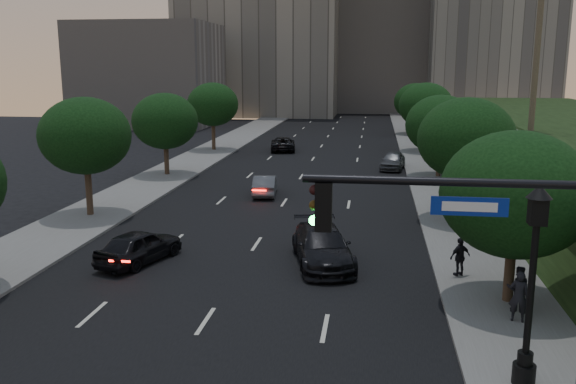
# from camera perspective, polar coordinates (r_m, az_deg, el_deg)

# --- Properties ---
(road_surface) EXTENTS (16.00, 140.00, 0.02)m
(road_surface) POSITION_cam_1_polar(r_m,az_deg,el_deg) (44.57, 0.94, 0.98)
(road_surface) COLOR black
(road_surface) RESTS_ON ground
(sidewalk_right) EXTENTS (4.50, 140.00, 0.15)m
(sidewalk_right) POSITION_cam_1_polar(r_m,az_deg,el_deg) (44.50, 14.16, 0.68)
(sidewalk_right) COLOR slate
(sidewalk_right) RESTS_ON ground
(sidewalk_left) EXTENTS (4.50, 140.00, 0.15)m
(sidewalk_left) POSITION_cam_1_polar(r_m,az_deg,el_deg) (46.91, -11.58, 1.37)
(sidewalk_left) COLOR slate
(sidewalk_left) RESTS_ON ground
(parapet_wall) EXTENTS (0.35, 90.00, 0.70)m
(parapet_wall) POSITION_cam_1_polar(r_m,az_deg,el_deg) (42.42, 19.12, 5.70)
(parapet_wall) COLOR slate
(parapet_wall) RESTS_ON embankment
(office_block_left) EXTENTS (26.00, 20.00, 32.00)m
(office_block_left) POSITION_cam_1_polar(r_m,az_deg,el_deg) (107.47, -2.48, 15.89)
(office_block_left) COLOR gray
(office_block_left) RESTS_ON ground
(office_block_mid) EXTENTS (22.00, 18.00, 26.00)m
(office_block_mid) POSITION_cam_1_polar(r_m,az_deg,el_deg) (115.53, 8.59, 14.00)
(office_block_mid) COLOR #A7A099
(office_block_mid) RESTS_ON ground
(office_block_right) EXTENTS (20.00, 22.00, 36.00)m
(office_block_right) POSITION_cam_1_polar(r_m,az_deg,el_deg) (111.42, 18.37, 16.21)
(office_block_right) COLOR gray
(office_block_right) RESTS_ON ground
(office_block_filler) EXTENTS (18.00, 16.00, 14.00)m
(office_block_filler) POSITION_cam_1_polar(r_m,az_deg,el_deg) (89.15, -12.81, 10.66)
(office_block_filler) COLOR #A7A099
(office_block_filler) RESTS_ON ground
(tree_right_a) EXTENTS (5.20, 5.20, 6.24)m
(tree_right_a) POSITION_cam_1_polar(r_m,az_deg,el_deg) (22.43, 20.51, -0.22)
(tree_right_a) COLOR #38281C
(tree_right_a) RESTS_ON ground
(tree_right_b) EXTENTS (5.20, 5.20, 6.74)m
(tree_right_b) POSITION_cam_1_polar(r_m,az_deg,el_deg) (34.02, 16.34, 4.79)
(tree_right_b) COLOR #38281C
(tree_right_b) RESTS_ON ground
(tree_right_c) EXTENTS (5.20, 5.20, 6.24)m
(tree_right_c) POSITION_cam_1_polar(r_m,az_deg,el_deg) (46.90, 14.09, 6.12)
(tree_right_c) COLOR #38281C
(tree_right_c) RESTS_ON ground
(tree_right_d) EXTENTS (5.20, 5.20, 6.74)m
(tree_right_d) POSITION_cam_1_polar(r_m,az_deg,el_deg) (60.76, 12.77, 7.88)
(tree_right_d) COLOR #38281C
(tree_right_d) RESTS_ON ground
(tree_right_e) EXTENTS (5.20, 5.20, 6.24)m
(tree_right_e) POSITION_cam_1_polar(r_m,az_deg,el_deg) (75.72, 11.86, 8.28)
(tree_right_e) COLOR #38281C
(tree_right_e) RESTS_ON ground
(tree_left_b) EXTENTS (5.00, 5.00, 6.71)m
(tree_left_b) POSITION_cam_1_polar(r_m,az_deg,el_deg) (35.34, -18.45, 5.01)
(tree_left_b) COLOR #38281C
(tree_left_b) RESTS_ON ground
(tree_left_c) EXTENTS (5.00, 5.00, 6.34)m
(tree_left_c) POSITION_cam_1_polar(r_m,az_deg,el_deg) (47.31, -11.44, 6.51)
(tree_left_c) COLOR #38281C
(tree_left_c) RESTS_ON ground
(tree_left_d) EXTENTS (5.00, 5.00, 6.71)m
(tree_left_d) POSITION_cam_1_polar(r_m,az_deg,el_deg) (60.63, -7.05, 8.13)
(tree_left_d) COLOR #38281C
(tree_left_d) RESTS_ON ground
(traffic_signal_mast) EXTENTS (5.68, 0.56, 7.00)m
(traffic_signal_mast) POSITION_cam_1_polar(r_m,az_deg,el_deg) (12.62, 21.55, -11.11)
(traffic_signal_mast) COLOR black
(traffic_signal_mast) RESTS_ON ground
(street_lamp) EXTENTS (0.64, 0.64, 5.62)m
(street_lamp) POSITION_cam_1_polar(r_m,az_deg,el_deg) (16.99, 21.75, -8.94)
(street_lamp) COLOR black
(street_lamp) RESTS_ON ground
(sedan_near_left) EXTENTS (3.02, 4.67, 1.48)m
(sedan_near_left) POSITION_cam_1_polar(r_m,az_deg,el_deg) (27.12, -13.75, -4.95)
(sedan_near_left) COLOR black
(sedan_near_left) RESTS_ON ground
(sedan_mid_left) EXTENTS (1.87, 4.21, 1.34)m
(sedan_mid_left) POSITION_cam_1_polar(r_m,az_deg,el_deg) (39.88, -2.16, 0.64)
(sedan_mid_left) COLOR #53555A
(sedan_mid_left) RESTS_ON ground
(sedan_far_left) EXTENTS (3.03, 5.31, 1.40)m
(sedan_far_left) POSITION_cam_1_polar(r_m,az_deg,el_deg) (60.53, -0.48, 4.53)
(sedan_far_left) COLOR black
(sedan_far_left) RESTS_ON ground
(sedan_near_right) EXTENTS (3.46, 5.87, 1.60)m
(sedan_near_right) POSITION_cam_1_polar(r_m,az_deg,el_deg) (26.17, 3.24, -5.09)
(sedan_near_right) COLOR black
(sedan_near_right) RESTS_ON ground
(sedan_far_right) EXTENTS (2.37, 4.52, 1.47)m
(sedan_far_right) POSITION_cam_1_polar(r_m,az_deg,el_deg) (50.41, 9.78, 2.91)
(sedan_far_right) COLOR #4E5256
(sedan_far_right) RESTS_ON ground
(pedestrian_a) EXTENTS (0.70, 0.53, 1.72)m
(pedestrian_a) POSITION_cam_1_polar(r_m,az_deg,el_deg) (21.50, 20.78, -9.11)
(pedestrian_a) COLOR black
(pedestrian_a) RESTS_ON sidewalk_right
(pedestrian_b) EXTENTS (0.82, 0.66, 1.57)m
(pedestrian_b) POSITION_cam_1_polar(r_m,az_deg,el_deg) (22.46, 20.72, -8.42)
(pedestrian_b) COLOR black
(pedestrian_b) RESTS_ON sidewalk_right
(pedestrian_c) EXTENTS (0.98, 0.78, 1.56)m
(pedestrian_c) POSITION_cam_1_polar(r_m,az_deg,el_deg) (25.27, 15.80, -5.85)
(pedestrian_c) COLOR black
(pedestrian_c) RESTS_ON sidewalk_right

